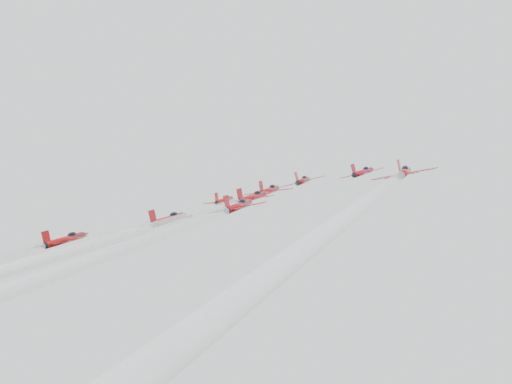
% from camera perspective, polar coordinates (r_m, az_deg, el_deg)
% --- Properties ---
extents(jet_lead, '(10.26, 13.19, 8.15)m').
position_cam_1_polar(jet_lead, '(155.49, 3.80, 0.92)').
color(jet_lead, '#9F0F10').
extents(jet_row2_left, '(8.41, 10.82, 6.68)m').
position_cam_1_polar(jet_row2_left, '(141.62, -2.53, -0.64)').
color(jet_row2_left, '#AF1610').
extents(jet_row2_center, '(10.21, 13.13, 8.11)m').
position_cam_1_polar(jet_row2_center, '(141.39, 1.12, 0.16)').
color(jet_row2_center, '#A81015').
extents(jet_row2_right, '(8.70, 11.18, 6.91)m').
position_cam_1_polar(jet_row2_right, '(133.19, 8.55, 1.61)').
color(jet_row2_right, '#A9101C').
extents(jet_center, '(9.26, 88.05, 50.56)m').
position_cam_1_polar(jet_center, '(87.25, -11.50, -3.95)').
color(jet_center, '#B01018').
extents(jet_rear_right, '(9.24, 87.79, 50.41)m').
position_cam_1_polar(jet_rear_right, '(67.41, -16.71, -6.10)').
color(jet_rear_right, '#A60F15').
extents(jet_rear_farright, '(9.21, 87.51, 50.25)m').
position_cam_1_polar(jet_rear_farright, '(57.40, 3.83, -2.38)').
color(jet_rear_farright, '#A30F0F').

